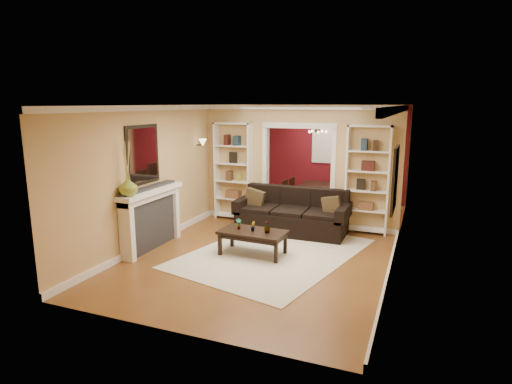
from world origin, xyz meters
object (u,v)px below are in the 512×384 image
at_px(bookshelf_right, 367,180).
at_px(fireplace, 152,219).
at_px(bookshelf_left, 233,172).
at_px(sofa, 292,211).
at_px(dining_table, 316,197).
at_px(coffee_table, 253,243).

xyz_separation_m(bookshelf_right, fireplace, (-3.64, -2.53, -0.57)).
bearing_deg(bookshelf_left, sofa, -19.59).
distance_m(sofa, bookshelf_right, 1.72).
bearing_deg(fireplace, sofa, 41.94).
height_order(fireplace, dining_table, fireplace).
bearing_deg(coffee_table, sofa, 83.52).
xyz_separation_m(bookshelf_right, dining_table, (-1.51, 1.72, -0.85)).
distance_m(sofa, bookshelf_left, 1.86).
relative_size(sofa, coffee_table, 2.00).
bearing_deg(bookshelf_left, dining_table, 47.27).
height_order(bookshelf_left, dining_table, bookshelf_left).
bearing_deg(sofa, bookshelf_left, 160.41).
bearing_deg(bookshelf_right, fireplace, -145.20).
bearing_deg(fireplace, dining_table, 63.40).
distance_m(sofa, coffee_table, 1.62).
bearing_deg(fireplace, bookshelf_right, 34.80).
relative_size(bookshelf_left, fireplace, 1.35).
height_order(bookshelf_right, dining_table, bookshelf_right).
bearing_deg(sofa, bookshelf_right, 21.53).
bearing_deg(bookshelf_right, dining_table, 131.37).
relative_size(fireplace, dining_table, 1.01).
xyz_separation_m(fireplace, dining_table, (2.13, 4.25, -0.28)).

